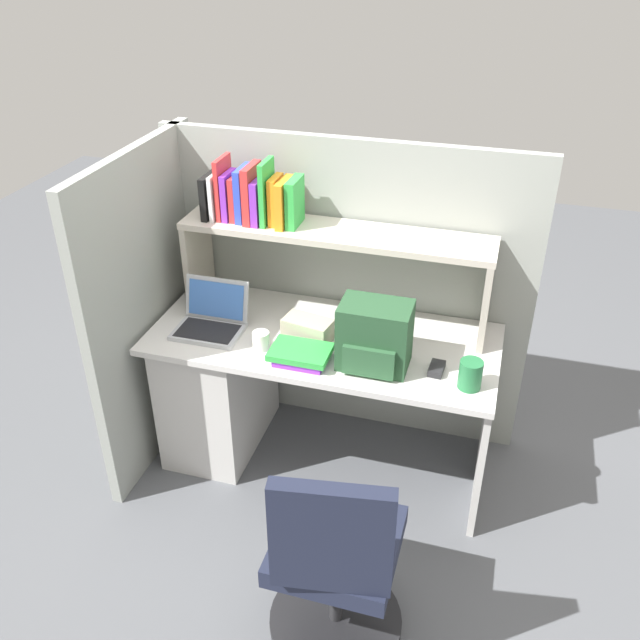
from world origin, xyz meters
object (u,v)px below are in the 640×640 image
Objects in this scene: computer_mouse at (437,369)px; tissue_box at (308,329)px; paper_cup at (261,341)px; backpack at (374,337)px; laptop at (211,319)px; snack_canister at (470,375)px; office_chair at (335,568)px.

computer_mouse is 0.61m from tissue_box.
paper_cup reaches higher than computer_mouse.
laptop is at bearing 174.61° from backpack.
laptop is 1.42× the size of tissue_box.
tissue_box is 1.75× the size of snack_canister.
backpack is at bearing -5.39° from laptop.
laptop is at bearing -163.74° from tissue_box.
paper_cup is (-0.51, -0.02, -0.10)m from backpack.
snack_canister reaches higher than paper_cup.
office_chair is at bearing -54.58° from paper_cup.
office_chair is at bearing -46.35° from laptop.
tissue_box reaches higher than paper_cup.
laptop is 0.30m from paper_cup.
laptop reaches higher than office_chair.
office_chair is at bearing -115.16° from snack_canister.
office_chair is (-0.22, -0.83, -0.35)m from computer_mouse.
backpack is at bearing -95.10° from office_chair.
backpack is (0.79, -0.07, 0.09)m from laptop.
computer_mouse is 0.78m from paper_cup.
laptop is 3.00× the size of computer_mouse.
backpack reaches higher than computer_mouse.
tissue_box is at bearing 174.16° from computer_mouse.
office_chair is (0.84, -0.88, -0.39)m from laptop.
computer_mouse is (0.27, 0.02, -0.13)m from backpack.
laptop is 3.69× the size of paper_cup.
office_chair is (0.05, -0.81, -0.48)m from backpack.
laptop is 1.28m from office_chair.
computer_mouse is at bearing 1.26° from tissue_box.
snack_canister is at bearing -22.58° from computer_mouse.
laptop reaches higher than computer_mouse.
tissue_box is 0.24× the size of office_chair.
backpack is 0.94m from office_chair.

